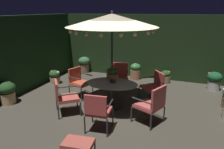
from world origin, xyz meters
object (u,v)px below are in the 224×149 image
object	(u,v)px
patio_chair_south	(98,109)
potted_plant_back_right	(214,80)
patio_umbrella	(112,20)
patio_chair_east	(79,80)
potted_plant_left_far	(84,64)
patio_dining_table	(112,88)
patio_chair_north	(154,85)
potted_plant_back_center	(7,92)
patio_chair_northeast	(119,75)
ottoman_footrest	(78,144)
patio_chair_southwest	(152,103)
potted_plant_right_far	(55,76)
centerpiece_planter	(112,73)
patio_chair_southeast	(64,95)
potted_plant_right_near	(135,71)
potted_plant_left_near	(166,77)

from	to	relation	value
patio_chair_south	potted_plant_back_right	world-z (taller)	patio_chair_south
patio_umbrella	patio_chair_east	xyz separation A→B (m)	(-1.31, 0.40, -1.94)
potted_plant_left_far	patio_dining_table	bearing A→B (deg)	-50.50
patio_chair_north	potted_plant_back_center	bearing A→B (deg)	-157.55
patio_chair_northeast	ottoman_footrest	world-z (taller)	patio_chair_northeast
patio_chair_southwest	potted_plant_right_far	size ratio (longest dim) A/B	1.92
centerpiece_planter	potted_plant_right_far	bearing A→B (deg)	159.05
patio_chair_east	patio_chair_southeast	world-z (taller)	patio_chair_southeast
patio_chair_south	potted_plant_right_near	xyz separation A→B (m)	(-0.15, 4.14, -0.24)
centerpiece_planter	patio_chair_northeast	distance (m)	1.33
centerpiece_planter	ottoman_footrest	bearing A→B (deg)	-84.50
potted_plant_right_near	potted_plant_left_near	size ratio (longest dim) A/B	1.34
patio_chair_northeast	potted_plant_right_near	xyz separation A→B (m)	(0.23, 1.43, -0.22)
potted_plant_right_far	potted_plant_back_right	world-z (taller)	potted_plant_back_right
potted_plant_left_far	centerpiece_planter	bearing A→B (deg)	-49.71
ottoman_footrest	potted_plant_right_near	size ratio (longest dim) A/B	0.92
centerpiece_planter	patio_chair_southwest	distance (m)	1.53
patio_chair_southeast	potted_plant_right_far	xyz separation A→B (m)	(-1.72, 2.04, -0.26)
patio_chair_east	potted_plant_back_right	world-z (taller)	patio_chair_east
patio_dining_table	potted_plant_right_near	distance (m)	2.80
patio_dining_table	potted_plant_back_center	distance (m)	3.20
patio_dining_table	centerpiece_planter	distance (m)	0.42
patio_chair_southeast	patio_chair_south	distance (m)	1.33
patio_chair_south	patio_chair_southwest	bearing A→B (deg)	35.72
patio_chair_southwest	potted_plant_back_right	world-z (taller)	patio_chair_southwest
potted_plant_back_center	patio_umbrella	bearing A→B (deg)	15.93
ottoman_footrest	patio_umbrella	bearing A→B (deg)	95.01
patio_chair_north	patio_umbrella	bearing A→B (deg)	-142.21
patio_chair_southeast	potted_plant_right_far	distance (m)	2.68
patio_dining_table	ottoman_footrest	xyz separation A→B (m)	(0.21, -2.40, -0.25)
patio_dining_table	patio_umbrella	xyz separation A→B (m)	(-0.00, -0.00, 1.89)
patio_chair_north	ottoman_footrest	bearing A→B (deg)	-105.05
patio_chair_south	potted_plant_left_far	world-z (taller)	patio_chair_south
patio_chair_south	patio_chair_northeast	bearing A→B (deg)	98.06
patio_chair_southwest	potted_plant_left_far	distance (m)	5.12
potted_plant_back_right	potted_plant_left_far	world-z (taller)	potted_plant_left_far
patio_chair_north	potted_plant_left_far	distance (m)	4.12
patio_umbrella	potted_plant_right_far	bearing A→B (deg)	157.16
patio_chair_southwest	potted_plant_back_center	xyz separation A→B (m)	(-4.33, -0.31, -0.19)
patio_umbrella	centerpiece_planter	size ratio (longest dim) A/B	6.05
patio_dining_table	centerpiece_planter	size ratio (longest dim) A/B	3.36
patio_umbrella	ottoman_footrest	xyz separation A→B (m)	(0.21, -2.40, -2.13)
patio_umbrella	ottoman_footrest	distance (m)	3.22
patio_chair_northeast	potted_plant_right_near	world-z (taller)	patio_chair_northeast
patio_chair_south	potted_plant_left_near	bearing A→B (deg)	75.37
patio_chair_north	patio_chair_east	xyz separation A→B (m)	(-2.39, -0.44, 0.01)
patio_dining_table	potted_plant_back_right	xyz separation A→B (m)	(2.94, 2.58, -0.25)
patio_umbrella	patio_chair_south	xyz separation A→B (m)	(0.15, -1.36, -1.91)
patio_chair_north	patio_chair_southeast	size ratio (longest dim) A/B	0.97
potted_plant_right_far	potted_plant_right_near	bearing A→B (deg)	29.79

